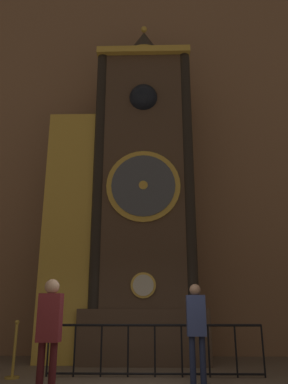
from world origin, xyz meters
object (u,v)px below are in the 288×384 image
Objects in this scene: visitor_near at (49,326)px; visitor_far at (196,323)px; stanchion_post at (14,359)px; clock_tower at (128,199)px.

visitor_near is 2.66m from visitor_far.
visitor_near reaches higher than stanchion_post.
clock_tower is at bearing 46.12° from stanchion_post.
clock_tower is 5.72× the size of visitor_near.
stanchion_post is (-2.07, -2.15, -3.87)m from clock_tower.
clock_tower reaches higher than visitor_far.
stanchion_post is (-1.18, 1.96, -0.71)m from visitor_near.
clock_tower is 4.52m from visitor_far.
clock_tower is 5.26m from visitor_near.
clock_tower is 4.89m from stanchion_post.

